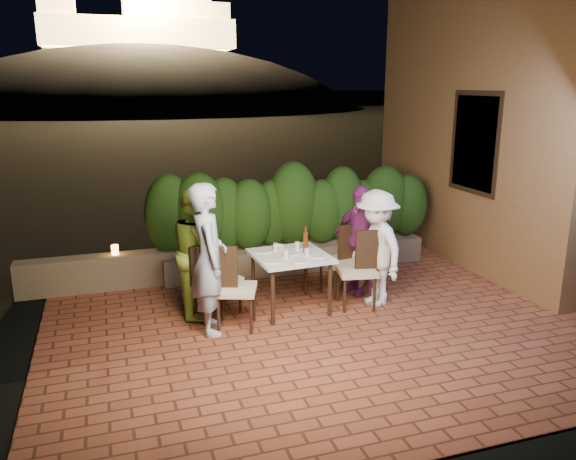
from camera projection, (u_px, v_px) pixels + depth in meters
name	position (u px, v px, depth m)	size (l,w,h in m)	color
ground	(342.00, 329.00, 6.82)	(400.00, 400.00, 0.00)	black
terrace_floor	(326.00, 318.00, 7.30)	(7.00, 6.00, 0.15)	brown
building_wall	(501.00, 107.00, 9.10)	(1.60, 5.00, 5.00)	olive
window_pane	(476.00, 143.00, 8.54)	(0.08, 1.00, 1.40)	black
window_frame	(476.00, 143.00, 8.53)	(0.06, 1.15, 1.55)	black
planter	(296.00, 257.00, 8.94)	(4.20, 0.55, 0.40)	brown
hedge	(296.00, 211.00, 8.75)	(4.00, 0.70, 1.10)	#1B3A0F
parapet	(98.00, 273.00, 8.03)	(2.20, 0.30, 0.50)	brown
hill	(146.00, 145.00, 63.59)	(52.00, 40.00, 22.00)	black
fortress	(138.00, 9.00, 59.90)	(26.00, 8.00, 8.00)	#FFCC7A
dining_table	(290.00, 282.00, 7.29)	(0.93, 0.93, 0.75)	white
plate_nw	(273.00, 261.00, 6.91)	(0.22, 0.22, 0.01)	white
plate_sw	(263.00, 251.00, 7.32)	(0.23, 0.23, 0.01)	white
plate_ne	(317.00, 256.00, 7.13)	(0.25, 0.25, 0.01)	white
plate_se	(302.00, 247.00, 7.50)	(0.23, 0.23, 0.01)	white
plate_centre	(293.00, 254.00, 7.22)	(0.20, 0.20, 0.01)	white
plate_front	(302.00, 261.00, 6.92)	(0.20, 0.20, 0.01)	white
glass_nw	(286.00, 254.00, 7.04)	(0.06, 0.06, 0.11)	silver
glass_sw	(276.00, 247.00, 7.33)	(0.06, 0.06, 0.10)	silver
glass_ne	(307.00, 252.00, 7.12)	(0.06, 0.06, 0.10)	silver
glass_se	(297.00, 246.00, 7.35)	(0.07, 0.07, 0.12)	silver
beer_bottle	(306.00, 239.00, 7.26)	(0.07, 0.07, 0.35)	#4E230D
bowl	(279.00, 247.00, 7.46)	(0.16, 0.16, 0.04)	white
chair_left_front	(236.00, 287.00, 6.72)	(0.47, 0.47, 1.02)	black
chair_left_back	(219.00, 277.00, 7.15)	(0.45, 0.45, 0.97)	black
chair_right_front	(357.00, 269.00, 7.35)	(0.48, 0.48, 1.04)	black
chair_right_back	(340.00, 260.00, 7.82)	(0.46, 0.46, 0.99)	black
diner_blue	(209.00, 259.00, 6.53)	(0.66, 0.43, 1.80)	#A5BBD4
diner_green	(198.00, 252.00, 7.07)	(0.80, 0.62, 1.64)	#9DC73E
diner_white	(376.00, 248.00, 7.37)	(1.01, 0.58, 1.56)	white
diner_purple	(359.00, 240.00, 7.81)	(0.90, 0.38, 1.54)	#7D2974
parapet_lamp	(115.00, 250.00, 8.02)	(0.10, 0.10, 0.14)	orange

